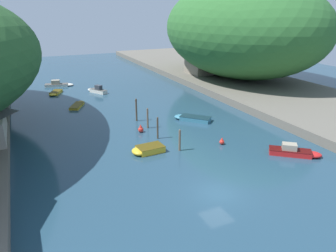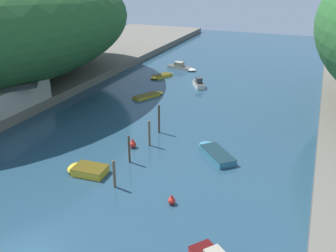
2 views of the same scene
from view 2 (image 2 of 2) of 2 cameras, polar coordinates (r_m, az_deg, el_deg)
The scene contains 16 objects.
water_surface at distance 49.71m, azimuth 2.57°, elevation 2.77°, with size 130.00×130.00×0.00m, color #234256.
left_bank at distance 63.78m, azimuth -21.65°, elevation 6.33°, with size 22.00×120.00×1.20m.
boathouse_shed at distance 50.86m, azimuth -23.63°, elevation 5.25°, with size 7.21×9.71×4.13m.
boat_small_dinghy at distance 54.20m, azimuth -2.82°, elevation 4.73°, with size 3.48×5.11×0.39m.
boat_near_quay at distance 63.65m, azimuth -1.20°, elevation 7.59°, with size 3.13×4.43×0.46m.
boat_moored_right at distance 37.48m, azimuth 7.08°, elevation -3.98°, with size 4.97×5.14×0.64m.
boat_navy_launch at distance 59.21m, azimuth 4.60°, elevation 6.56°, with size 3.32×4.55×1.51m.
boat_white_cruiser at distance 68.93m, azimuth 2.16°, elevation 8.93°, with size 5.92×3.04×1.29m.
boat_far_right_bank at distance 34.90m, azimuth -12.43°, elevation -6.51°, with size 3.77×2.22×0.71m.
mooring_post_nearest at distance 31.91m, azimuth -8.20°, elevation -7.21°, with size 0.24×0.24×2.58m.
mooring_post_second at distance 35.57m, azimuth -5.94°, elevation -3.49°, with size 0.21×0.21×2.83m.
mooring_post_middle at distance 38.72m, azimuth -2.86°, elevation -1.09°, with size 0.23×0.23×2.82m.
mooring_post_fourth at distance 41.64m, azimuth -1.39°, elevation 1.11°, with size 0.25×0.25×3.33m.
channel_buoy_near at distance 30.00m, azimuth 0.57°, elevation -11.25°, with size 0.60×0.60×0.90m.
channel_buoy_far at distance 38.82m, azimuth -5.40°, elevation -2.73°, with size 0.72×0.72×1.08m.
person_by_boathouse at distance 50.94m, azimuth -19.52°, elevation 4.53°, with size 0.35×0.43×1.69m.
Camera 2 is at (15.44, -13.98, 17.30)m, focal length 40.00 mm.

